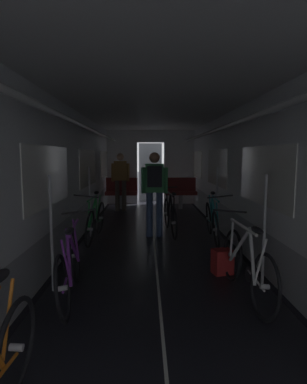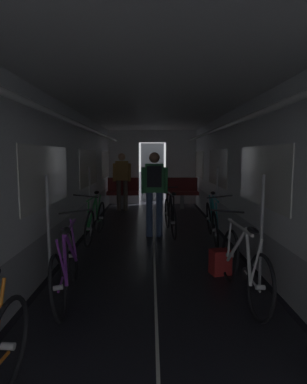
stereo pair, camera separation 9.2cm
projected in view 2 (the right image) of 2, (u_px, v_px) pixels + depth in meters
train_car_shell at (154, 151)px, 5.18m from camera, size 3.14×12.34×2.57m
bench_seat_far_left at (123, 190)px, 9.74m from camera, size 0.98×0.51×0.95m
bench_seat_far_right at (182, 190)px, 9.76m from camera, size 0.98×0.51×0.95m
bicycle_green at (95, 220)px, 6.14m from camera, size 0.44×1.69×0.95m
bicycle_purple at (66, 265)px, 3.62m from camera, size 0.44×1.69×0.95m
bicycle_teal at (212, 221)px, 6.06m from camera, size 0.44×1.69×0.95m
bicycle_white at (243, 265)px, 3.63m from camera, size 0.44×1.69×0.95m
person_cyclist_aisle at (154, 186)px, 6.28m from camera, size 0.53×0.38×1.69m
bicycle_black_in_aisle at (170, 215)px, 6.63m from camera, size 0.44×1.69×0.94m
person_standing_near_bench at (122, 178)px, 9.32m from camera, size 0.53×0.23×1.69m
backpack_on_floor at (220, 262)px, 4.38m from camera, size 0.30×0.26×0.34m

